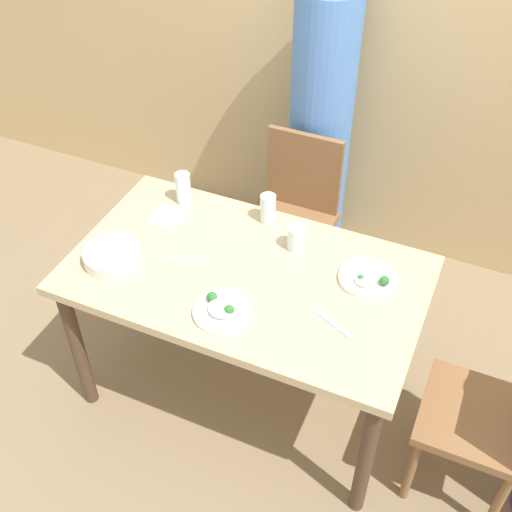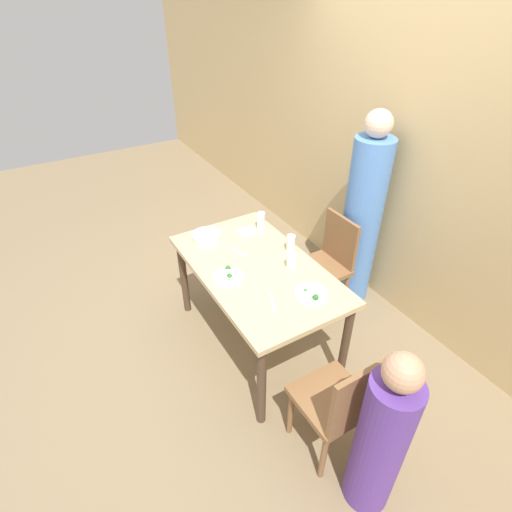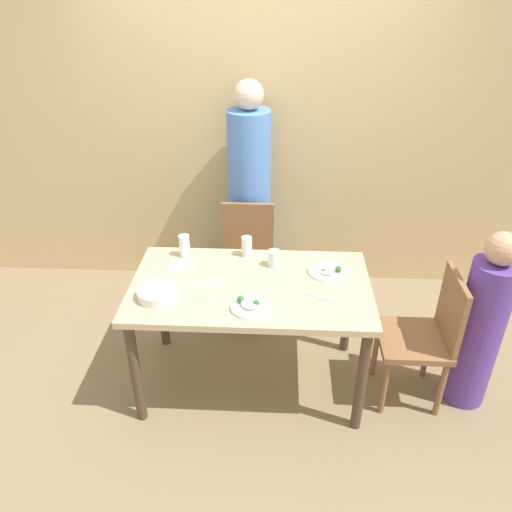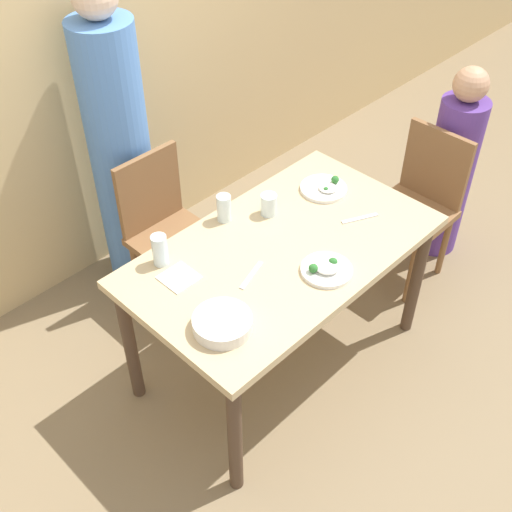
{
  "view_description": "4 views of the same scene",
  "coord_description": "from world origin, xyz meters",
  "px_view_note": "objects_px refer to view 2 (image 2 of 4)",
  "views": [
    {
      "loc": [
        0.76,
        -1.63,
        2.49
      ],
      "look_at": [
        0.08,
        -0.09,
        0.94
      ],
      "focal_mm": 45.0,
      "sensor_mm": 36.0,
      "label": 1
    },
    {
      "loc": [
        1.97,
        -1.17,
        2.46
      ],
      "look_at": [
        -0.07,
        0.04,
        0.79
      ],
      "focal_mm": 28.0,
      "sensor_mm": 36.0,
      "label": 2
    },
    {
      "loc": [
        0.16,
        -2.4,
        2.36
      ],
      "look_at": [
        0.03,
        -0.07,
        0.98
      ],
      "focal_mm": 35.0,
      "sensor_mm": 36.0,
      "label": 3
    },
    {
      "loc": [
        -1.58,
        -1.39,
        2.59
      ],
      "look_at": [
        -0.13,
        0.04,
        0.76
      ],
      "focal_mm": 45.0,
      "sensor_mm": 36.0,
      "label": 4
    }
  ],
  "objects_px": {
    "chair_child_spot": "(340,402)",
    "glass_water_tall": "(291,261)",
    "bowl_curry": "(207,236)",
    "chair_adult_spot": "(327,262)",
    "person_adult": "(362,220)",
    "plate_rice_adult": "(228,276)",
    "person_child": "(381,440)"
  },
  "relations": [
    {
      "from": "chair_child_spot",
      "to": "glass_water_tall",
      "type": "relative_size",
      "value": 8.4
    },
    {
      "from": "plate_rice_adult",
      "to": "chair_child_spot",
      "type": "bearing_deg",
      "value": 9.59
    },
    {
      "from": "person_adult",
      "to": "plate_rice_adult",
      "type": "bearing_deg",
      "value": -86.16
    },
    {
      "from": "chair_adult_spot",
      "to": "plate_rice_adult",
      "type": "xyz_separation_m",
      "value": [
        0.09,
        -0.97,
        0.3
      ]
    },
    {
      "from": "plate_rice_adult",
      "to": "glass_water_tall",
      "type": "height_order",
      "value": "glass_water_tall"
    },
    {
      "from": "chair_child_spot",
      "to": "person_adult",
      "type": "height_order",
      "value": "person_adult"
    },
    {
      "from": "bowl_curry",
      "to": "glass_water_tall",
      "type": "xyz_separation_m",
      "value": [
        0.64,
        0.36,
        0.02
      ]
    },
    {
      "from": "chair_adult_spot",
      "to": "plate_rice_adult",
      "type": "bearing_deg",
      "value": -84.87
    },
    {
      "from": "chair_child_spot",
      "to": "person_child",
      "type": "xyz_separation_m",
      "value": [
        0.3,
        0.0,
        0.06
      ]
    },
    {
      "from": "person_adult",
      "to": "bowl_curry",
      "type": "xyz_separation_m",
      "value": [
        -0.43,
        -1.22,
        -0.01
      ]
    },
    {
      "from": "person_child",
      "to": "plate_rice_adult",
      "type": "distance_m",
      "value": 1.35
    },
    {
      "from": "chair_adult_spot",
      "to": "glass_water_tall",
      "type": "height_order",
      "value": "chair_adult_spot"
    },
    {
      "from": "chair_child_spot",
      "to": "glass_water_tall",
      "type": "distance_m",
      "value": 1.0
    },
    {
      "from": "chair_adult_spot",
      "to": "person_child",
      "type": "distance_m",
      "value": 1.62
    },
    {
      "from": "chair_adult_spot",
      "to": "bowl_curry",
      "type": "xyz_separation_m",
      "value": [
        -0.43,
        -0.89,
        0.31
      ]
    },
    {
      "from": "person_adult",
      "to": "plate_rice_adult",
      "type": "distance_m",
      "value": 1.31
    },
    {
      "from": "chair_adult_spot",
      "to": "bowl_curry",
      "type": "distance_m",
      "value": 1.04
    },
    {
      "from": "glass_water_tall",
      "to": "chair_adult_spot",
      "type": "bearing_deg",
      "value": 111.04
    },
    {
      "from": "chair_child_spot",
      "to": "person_adult",
      "type": "distance_m",
      "value": 1.61
    },
    {
      "from": "bowl_curry",
      "to": "glass_water_tall",
      "type": "distance_m",
      "value": 0.73
    },
    {
      "from": "person_child",
      "to": "glass_water_tall",
      "type": "distance_m",
      "value": 1.26
    },
    {
      "from": "person_adult",
      "to": "glass_water_tall",
      "type": "bearing_deg",
      "value": -76.67
    },
    {
      "from": "chair_adult_spot",
      "to": "person_child",
      "type": "relative_size",
      "value": 0.75
    },
    {
      "from": "chair_child_spot",
      "to": "person_adult",
      "type": "relative_size",
      "value": 0.52
    },
    {
      "from": "chair_child_spot",
      "to": "glass_water_tall",
      "type": "xyz_separation_m",
      "value": [
        -0.9,
        0.27,
        0.33
      ]
    },
    {
      "from": "person_adult",
      "to": "bowl_curry",
      "type": "height_order",
      "value": "person_adult"
    },
    {
      "from": "chair_child_spot",
      "to": "glass_water_tall",
      "type": "height_order",
      "value": "chair_child_spot"
    },
    {
      "from": "chair_adult_spot",
      "to": "chair_child_spot",
      "type": "xyz_separation_m",
      "value": [
        1.11,
        -0.8,
        0.0
      ]
    },
    {
      "from": "chair_adult_spot",
      "to": "person_adult",
      "type": "distance_m",
      "value": 0.46
    },
    {
      "from": "chair_adult_spot",
      "to": "glass_water_tall",
      "type": "relative_size",
      "value": 8.4
    },
    {
      "from": "person_child",
      "to": "plate_rice_adult",
      "type": "xyz_separation_m",
      "value": [
        -1.32,
        -0.17,
        0.23
      ]
    },
    {
      "from": "chair_adult_spot",
      "to": "person_child",
      "type": "height_order",
      "value": "person_child"
    }
  ]
}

